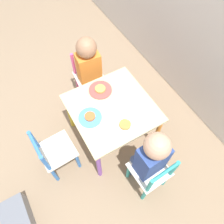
{
  "coord_description": "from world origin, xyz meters",
  "views": [
    {
      "loc": [
        0.8,
        -0.46,
        1.88
      ],
      "look_at": [
        0.0,
        0.0,
        0.4
      ],
      "focal_mm": 35.0,
      "sensor_mm": 36.0,
      "label": 1
    }
  ],
  "objects": [
    {
      "name": "plate_front",
      "position": [
        -0.0,
        -0.19,
        0.48
      ],
      "size": [
        0.18,
        0.18,
        0.03
      ],
      "color": "#4C9EE0",
      "rests_on": "kids_table"
    },
    {
      "name": "ground_plane",
      "position": [
        0.0,
        0.0,
        0.0
      ],
      "size": [
        6.0,
        6.0,
        0.0
      ],
      "primitive_type": "plane",
      "color": "#8C755B"
    },
    {
      "name": "chair_pink",
      "position": [
        -0.53,
        0.05,
        0.26
      ],
      "size": [
        0.28,
        0.28,
        0.53
      ],
      "rotation": [
        0.0,
        0.0,
        1.48
      ],
      "color": "silver",
      "rests_on": "ground_plane"
    },
    {
      "name": "plate_right",
      "position": [
        0.19,
        0.0,
        0.48
      ],
      "size": [
        0.19,
        0.19,
        0.03
      ],
      "color": "white",
      "rests_on": "kids_table"
    },
    {
      "name": "storage_bin",
      "position": [
        0.31,
        -0.98,
        0.08
      ],
      "size": [
        0.34,
        0.19,
        0.15
      ],
      "color": "slate",
      "rests_on": "ground_plane"
    },
    {
      "name": "plate_left",
      "position": [
        -0.19,
        0.0,
        0.48
      ],
      "size": [
        0.19,
        0.19,
        0.03
      ],
      "color": "#E54C47",
      "rests_on": "kids_table"
    },
    {
      "name": "kids_table",
      "position": [
        0.0,
        0.0,
        0.41
      ],
      "size": [
        0.62,
        0.62,
        0.47
      ],
      "color": "beige",
      "rests_on": "ground_plane"
    },
    {
      "name": "chair_teal",
      "position": [
        0.53,
        0.03,
        0.26
      ],
      "size": [
        0.27,
        0.27,
        0.53
      ],
      "rotation": [
        0.0,
        0.0,
        -1.52
      ],
      "color": "silver",
      "rests_on": "ground_plane"
    },
    {
      "name": "chair_blue",
      "position": [
        0.03,
        -0.53,
        0.26
      ],
      "size": [
        0.27,
        0.27,
        0.53
      ],
      "rotation": [
        0.0,
        0.0,
        -3.09
      ],
      "color": "silver",
      "rests_on": "ground_plane"
    },
    {
      "name": "child_left",
      "position": [
        -0.47,
        0.04,
        0.46
      ],
      "size": [
        0.23,
        0.21,
        0.75
      ],
      "rotation": [
        0.0,
        0.0,
        1.48
      ],
      "color": "#4C608E",
      "rests_on": "ground_plane"
    },
    {
      "name": "child_right",
      "position": [
        0.47,
        0.02,
        0.47
      ],
      "size": [
        0.22,
        0.21,
        0.77
      ],
      "rotation": [
        0.0,
        0.0,
        -1.52
      ],
      "color": "#4C608E",
      "rests_on": "ground_plane"
    }
  ]
}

